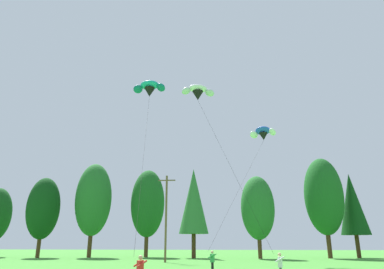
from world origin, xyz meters
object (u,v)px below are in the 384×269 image
kite_flyer_mid (212,260)px  parafoil_kite_far_white (198,92)px  kite_flyer_far (280,265)px  parafoil_kite_high_teal (149,89)px  parafoil_kite_mid_blue_white (263,133)px  utility_pole (166,215)px

kite_flyer_mid → parafoil_kite_far_white: bearing=133.2°
kite_flyer_far → parafoil_kite_high_teal: (-10.79, 9.35, 16.51)m
parafoil_kite_high_teal → parafoil_kite_far_white: bearing=-27.8°
kite_flyer_mid → parafoil_kite_high_teal: bearing=148.0°
kite_flyer_mid → kite_flyer_far: same height
kite_flyer_mid → parafoil_kite_mid_blue_white: bearing=67.8°
kite_flyer_mid → parafoil_kite_far_white: size_ratio=0.11×
utility_pole → parafoil_kite_mid_blue_white: bearing=-3.4°
utility_pole → parafoil_kite_far_white: parafoil_kite_far_white is taller
utility_pole → parafoil_kite_mid_blue_white: 16.06m
kite_flyer_far → parafoil_kite_high_teal: bearing=139.1°
kite_flyer_mid → parafoil_kite_high_teal: size_ratio=0.10×
kite_flyer_mid → parafoil_kite_mid_blue_white: 21.67m
parafoil_kite_high_teal → kite_flyer_mid: bearing=-32.0°
kite_flyer_far → parafoil_kite_far_white: 16.95m
kite_flyer_mid → kite_flyer_far: 6.92m
parafoil_kite_mid_blue_white → parafoil_kite_far_white: size_ratio=1.08×
parafoil_kite_mid_blue_white → parafoil_kite_high_teal: bearing=-139.1°
utility_pole → parafoil_kite_high_teal: bearing=-90.0°
utility_pole → parafoil_kite_mid_blue_white: (12.46, -0.73, 10.10)m
parafoil_kite_mid_blue_white → parafoil_kite_far_white: parafoil_kite_mid_blue_white is taller
utility_pole → parafoil_kite_far_white: 18.29m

